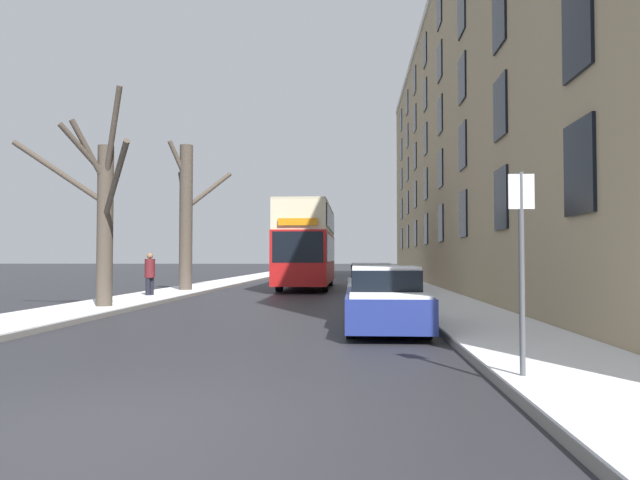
% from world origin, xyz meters
% --- Properties ---
extents(ground_plane, '(320.00, 320.00, 0.00)m').
position_xyz_m(ground_plane, '(0.00, 0.00, 0.00)').
color(ground_plane, '#28282D').
extents(sidewalk_left, '(2.52, 130.00, 0.16)m').
position_xyz_m(sidewalk_left, '(-5.54, 53.00, 0.08)').
color(sidewalk_left, slate).
rests_on(sidewalk_left, ground).
extents(sidewalk_right, '(2.52, 130.00, 0.16)m').
position_xyz_m(sidewalk_right, '(5.54, 53.00, 0.08)').
color(sidewalk_right, slate).
rests_on(sidewalk_right, ground).
extents(terrace_facade_right, '(9.10, 52.26, 16.72)m').
position_xyz_m(terrace_facade_right, '(11.29, 25.75, 8.36)').
color(terrace_facade_right, tan).
rests_on(terrace_facade_right, ground).
extents(bare_tree_left_0, '(4.39, 2.73, 6.66)m').
position_xyz_m(bare_tree_left_0, '(-5.17, 11.46, 3.03)').
color(bare_tree_left_0, '#4C4238').
rests_on(bare_tree_left_0, ground).
extents(bare_tree_left_1, '(2.50, 2.88, 7.07)m').
position_xyz_m(bare_tree_left_1, '(-5.31, 20.75, 3.66)').
color(bare_tree_left_1, '#4C4238').
rests_on(bare_tree_left_1, ground).
extents(double_decker_bus, '(2.58, 10.65, 4.40)m').
position_xyz_m(double_decker_bus, '(-0.02, 25.22, 2.49)').
color(double_decker_bus, red).
rests_on(double_decker_bus, ground).
extents(parked_car_0, '(1.74, 4.57, 1.44)m').
position_xyz_m(parked_car_0, '(3.18, 7.56, 0.67)').
color(parked_car_0, navy).
rests_on(parked_car_0, ground).
extents(parked_car_1, '(1.77, 4.41, 1.38)m').
position_xyz_m(parked_car_1, '(3.18, 12.87, 0.65)').
color(parked_car_1, '#9EA3AD').
rests_on(parked_car_1, ground).
extents(parked_car_2, '(1.90, 3.98, 1.42)m').
position_xyz_m(parked_car_2, '(3.18, 18.38, 0.65)').
color(parked_car_2, slate).
rests_on(parked_car_2, ground).
extents(oncoming_van, '(1.97, 4.88, 2.24)m').
position_xyz_m(oncoming_van, '(-1.18, 46.27, 1.22)').
color(oncoming_van, '#333842').
rests_on(oncoming_van, ground).
extents(pedestrian_left_sidewalk, '(0.40, 0.40, 1.83)m').
position_xyz_m(pedestrian_left_sidewalk, '(-5.58, 16.72, 1.00)').
color(pedestrian_left_sidewalk, black).
rests_on(pedestrian_left_sidewalk, ground).
extents(street_sign_post, '(0.32, 0.07, 2.70)m').
position_xyz_m(street_sign_post, '(4.58, 1.85, 1.54)').
color(street_sign_post, '#4C4F54').
rests_on(street_sign_post, ground).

